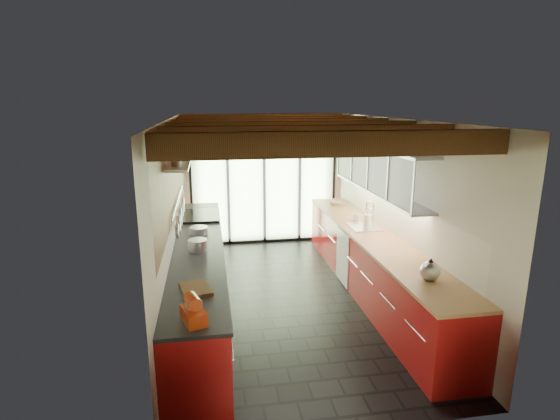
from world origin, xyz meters
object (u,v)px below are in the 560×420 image
Objects in this scene: paper_towel at (367,222)px; stand_mixer at (194,311)px; kettle at (430,270)px; bowl at (335,203)px; soap_bottle at (356,216)px.

stand_mixer is at bearing -135.48° from paper_towel.
kettle reaches higher than bowl.
paper_towel is at bearing 44.52° from stand_mixer.
kettle is at bearing 12.04° from stand_mixer.
paper_towel reaches higher than bowl.
paper_towel is 1.64× the size of soap_bottle.
stand_mixer reaches higher than bowl.
paper_towel reaches higher than stand_mixer.
paper_towel is at bearing -90.00° from soap_bottle.
paper_towel is (0.00, 1.96, 0.00)m from kettle.
soap_bottle is at bearing 90.00° from paper_towel.
bowl is (0.00, 3.67, -0.09)m from kettle.
paper_towel reaches higher than kettle.
soap_bottle is at bearing -90.00° from bowl.
stand_mixer is 1.19× the size of paper_towel.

